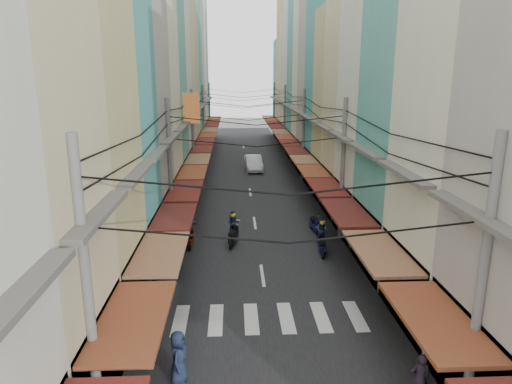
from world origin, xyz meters
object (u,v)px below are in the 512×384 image
object	(u,v)px
market_umbrella	(421,240)
traffic_sign	(387,237)
white_car	(254,170)
bicycle	(392,265)

from	to	relation	value
market_umbrella	traffic_sign	size ratio (longest dim) A/B	0.82
white_car	bicycle	distance (m)	24.61
white_car	bicycle	size ratio (longest dim) A/B	2.91
market_umbrella	bicycle	bearing A→B (deg)	104.59
white_car	traffic_sign	world-z (taller)	traffic_sign
bicycle	white_car	bearing A→B (deg)	-8.43
white_car	bicycle	world-z (taller)	white_car
white_car	market_umbrella	world-z (taller)	market_umbrella
bicycle	traffic_sign	bearing A→B (deg)	127.58
white_car	bicycle	xyz separation A→B (m)	(6.00, -23.87, 0.00)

